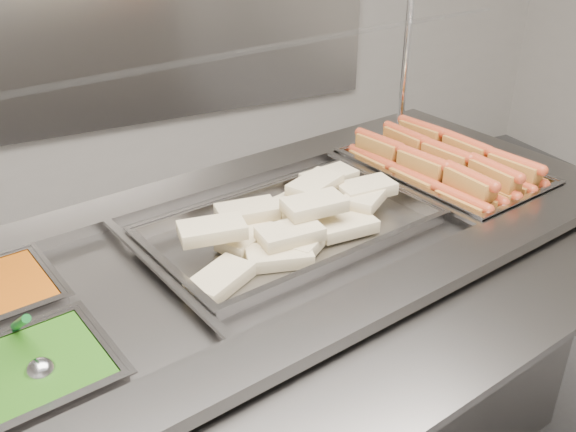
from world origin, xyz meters
name	(u,v)px	position (x,y,z in m)	size (l,w,h in m)	color
back_panel	(114,15)	(0.00, 2.45, 1.20)	(3.00, 0.04, 1.20)	#9A9590
steam_counter	(274,371)	(-0.10, 0.36, 0.50)	(2.23, 1.28, 1.00)	slate
tray_rail	(428,357)	(0.00, -0.20, 0.95)	(2.02, 0.75, 0.06)	gray
sneeze_guard	(217,63)	(-0.14, 0.60, 1.41)	(1.87, 0.64, 0.49)	silver
pan_hotdogs	(442,180)	(0.59, 0.48, 0.95)	(0.48, 0.67, 0.11)	gray
pan_wraps	(291,232)	(-0.03, 0.37, 0.97)	(0.82, 0.57, 0.08)	gray
pan_peas	(25,390)	(-0.78, 0.08, 0.96)	(0.38, 0.32, 0.11)	gray
hotdogs_in_buns	(444,164)	(0.59, 0.48, 1.01)	(0.43, 0.62, 0.13)	#9A6720
tortilla_wraps	(297,217)	(-0.02, 0.37, 1.02)	(0.72, 0.47, 0.11)	#C7B486
serving_spoon	(37,363)	(-0.75, 0.08, 1.01)	(0.07, 0.20, 0.16)	#B8B8BD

